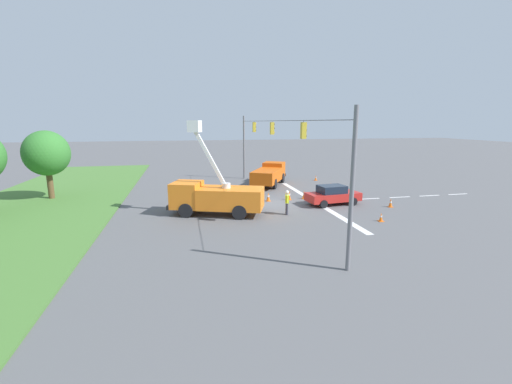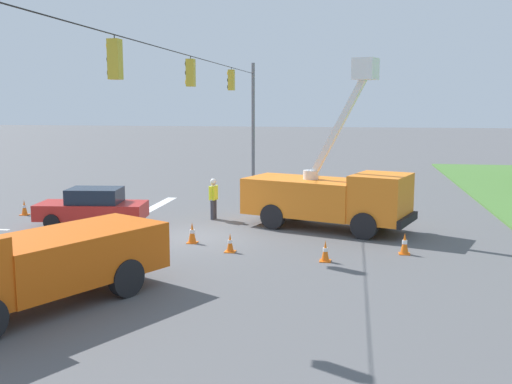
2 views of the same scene
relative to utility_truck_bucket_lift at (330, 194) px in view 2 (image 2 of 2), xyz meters
The scene contains 15 objects.
ground_plane 5.54m from the utility_truck_bucket_lift, 65.11° to the right, with size 200.00×200.00×0.00m, color #565659.
lane_markings 10.31m from the utility_truck_bucket_lift, 77.23° to the right, with size 17.60×15.25×0.01m.
signal_gantry 6.20m from the utility_truck_bucket_lift, 64.27° to the right, with size 26.20×0.33×7.20m.
utility_truck_bucket_lift is the anchor object (origin of this frame).
utility_truck_support_near 12.52m from the utility_truck_bucket_lift, 32.43° to the right, with size 6.99×5.17×2.15m.
sedan_red 9.57m from the utility_truck_bucket_lift, 83.96° to the right, with size 2.29×4.47×1.56m.
road_worker 5.15m from the utility_truck_bucket_lift, 103.21° to the right, with size 0.63×0.33×1.77m.
traffic_cone_foreground_left 5.43m from the utility_truck_bucket_lift, 36.20° to the right, with size 0.36×0.36×0.63m.
traffic_cone_mid_left 4.61m from the utility_truck_bucket_lift, 35.76° to the left, with size 0.36×0.36×0.72m.
traffic_cone_mid_right 8.79m from the utility_truck_bucket_lift, 66.34° to the right, with size 0.36×0.36×0.71m.
traffic_cone_near_bucket 13.62m from the utility_truck_bucket_lift, 93.23° to the right, with size 0.36×0.36×0.69m.
traffic_cone_lane_edge_a 5.83m from the utility_truck_bucket_lift, 55.71° to the right, with size 0.36×0.36×0.75m.
traffic_cone_lane_edge_b 11.47m from the utility_truck_bucket_lift, 111.24° to the right, with size 0.36×0.36×0.60m.
traffic_cone_far_right 7.45m from the utility_truck_bucket_lift, 63.21° to the right, with size 0.36×0.36×0.82m.
traffic_cone_centre_line 5.10m from the utility_truck_bucket_lift, ahead, with size 0.36×0.36×0.67m.
Camera 2 is at (21.25, 5.72, 5.00)m, focal length 42.00 mm.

